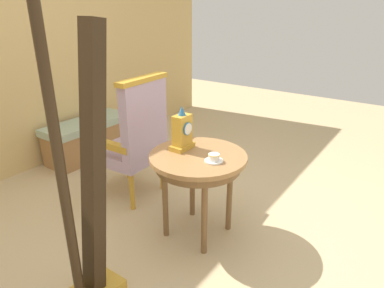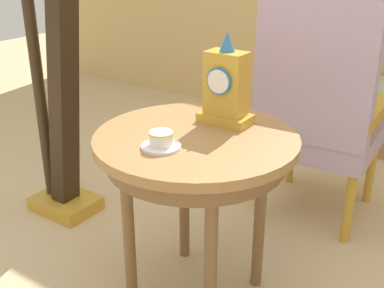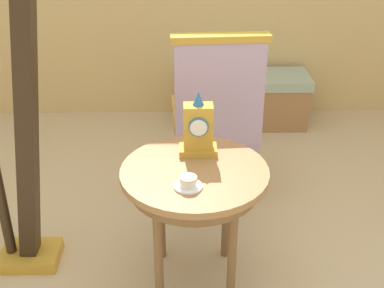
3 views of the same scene
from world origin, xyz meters
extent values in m
cylinder|color=#9E7042|center=(0.06, 0.05, 0.66)|extent=(0.72, 0.72, 0.03)
cylinder|color=brown|center=(0.06, 0.05, 0.61)|extent=(0.63, 0.63, 0.07)
cylinder|color=brown|center=(0.24, 0.23, 0.32)|extent=(0.04, 0.04, 0.64)
cylinder|color=brown|center=(-0.12, 0.23, 0.32)|extent=(0.04, 0.04, 0.64)
cylinder|color=brown|center=(-0.12, -0.13, 0.32)|extent=(0.04, 0.04, 0.64)
cylinder|color=brown|center=(0.24, -0.13, 0.32)|extent=(0.04, 0.04, 0.64)
cylinder|color=white|center=(0.02, -0.10, 0.68)|extent=(0.13, 0.13, 0.01)
cylinder|color=white|center=(0.02, -0.10, 0.71)|extent=(0.08, 0.08, 0.05)
torus|color=gold|center=(0.02, -0.10, 0.73)|extent=(0.08, 0.08, 0.00)
cube|color=gold|center=(0.08, 0.21, 0.69)|extent=(0.19, 0.11, 0.04)
cube|color=gold|center=(0.08, 0.21, 0.83)|extent=(0.14, 0.09, 0.23)
cylinder|color=teal|center=(0.08, 0.16, 0.85)|extent=(0.10, 0.01, 0.10)
cylinder|color=white|center=(0.08, 0.16, 0.85)|extent=(0.08, 0.00, 0.08)
cone|color=teal|center=(0.08, 0.21, 0.98)|extent=(0.06, 0.06, 0.07)
cube|color=#B299B7|center=(0.21, 0.94, 0.41)|extent=(0.55, 0.55, 0.11)
cube|color=#B299B7|center=(0.22, 0.72, 0.78)|extent=(0.52, 0.12, 0.64)
cube|color=gold|center=(0.44, 0.95, 0.57)|extent=(0.09, 0.47, 0.06)
cube|color=gold|center=(-0.02, 0.93, 0.57)|extent=(0.09, 0.47, 0.06)
cylinder|color=gold|center=(0.41, 1.17, 0.18)|extent=(0.04, 0.04, 0.35)
cylinder|color=gold|center=(-0.02, 1.15, 0.18)|extent=(0.04, 0.04, 0.35)
cylinder|color=gold|center=(0.44, 0.73, 0.18)|extent=(0.04, 0.04, 0.35)
cylinder|color=gold|center=(0.00, 0.71, 0.18)|extent=(0.04, 0.04, 0.35)
cube|color=gold|center=(-0.86, 0.20, 0.04)|extent=(0.32, 0.24, 0.07)
cylinder|color=#332314|center=(-0.96, 0.20, 0.93)|extent=(0.06, 0.06, 1.72)
cube|color=black|center=(-0.76, 0.20, 0.85)|extent=(0.28, 0.11, 1.58)
camera|label=1|loc=(-1.85, -1.25, 1.70)|focal=32.33mm
camera|label=2|loc=(0.92, -1.24, 1.31)|focal=45.33mm
camera|label=3|loc=(0.00, -2.07, 1.95)|focal=48.37mm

